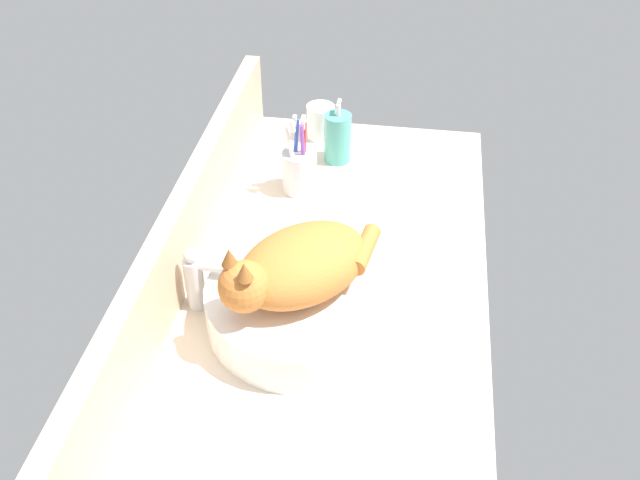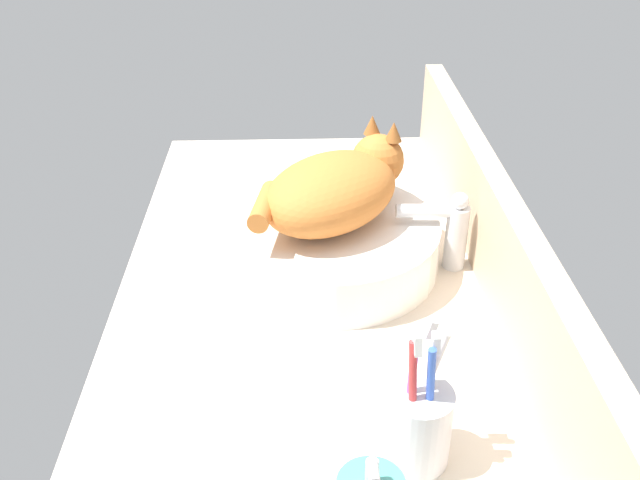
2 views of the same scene
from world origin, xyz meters
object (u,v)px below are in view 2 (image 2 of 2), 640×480
at_px(toothbrush_cup, 418,423).
at_px(faucet, 450,228).
at_px(sink_basin, 330,245).
at_px(cat, 336,188).

bearing_deg(toothbrush_cup, faucet, 164.39).
distance_m(sink_basin, toothbrush_cup, 0.42).
bearing_deg(faucet, cat, -95.91).
bearing_deg(toothbrush_cup, sink_basin, -169.10).
xyz_separation_m(sink_basin, toothbrush_cup, (0.41, 0.08, 0.01)).
height_order(sink_basin, faucet, faucet).
relative_size(sink_basin, toothbrush_cup, 1.89).
relative_size(cat, faucet, 2.19).
bearing_deg(sink_basin, cat, 139.50).
xyz_separation_m(sink_basin, cat, (-0.01, 0.01, 0.10)).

